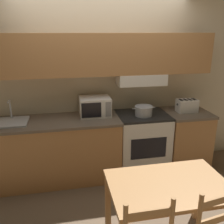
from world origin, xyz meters
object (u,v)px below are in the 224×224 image
at_px(toaster, 187,106).
at_px(stove_range, 142,142).
at_px(microwave, 95,106).
at_px(dining_table, 168,193).
at_px(cooking_pot, 144,110).
at_px(sink_basin, 10,122).

bearing_deg(toaster, stove_range, 178.80).
relative_size(microwave, dining_table, 0.40).
relative_size(cooking_pot, microwave, 0.78).
height_order(cooking_pot, dining_table, cooking_pot).
distance_m(stove_range, microwave, 0.91).
distance_m(stove_range, dining_table, 1.50).
distance_m(sink_basin, dining_table, 2.19).
xyz_separation_m(toaster, sink_basin, (-2.51, 0.00, -0.08)).
height_order(stove_range, cooking_pot, cooking_pot).
distance_m(microwave, sink_basin, 1.15).
xyz_separation_m(stove_range, dining_table, (-0.22, -1.48, 0.18)).
relative_size(toaster, sink_basin, 0.67).
distance_m(stove_range, sink_basin, 1.89).
bearing_deg(microwave, sink_basin, -174.67).
bearing_deg(microwave, stove_range, -7.98).
relative_size(stove_range, toaster, 2.90).
xyz_separation_m(cooking_pot, microwave, (-0.68, 0.15, 0.06)).
bearing_deg(dining_table, toaster, 58.34).
distance_m(cooking_pot, microwave, 0.70).
bearing_deg(toaster, sink_basin, 179.91).
xyz_separation_m(microwave, dining_table, (0.46, -1.57, -0.40)).
bearing_deg(microwave, dining_table, -73.54).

